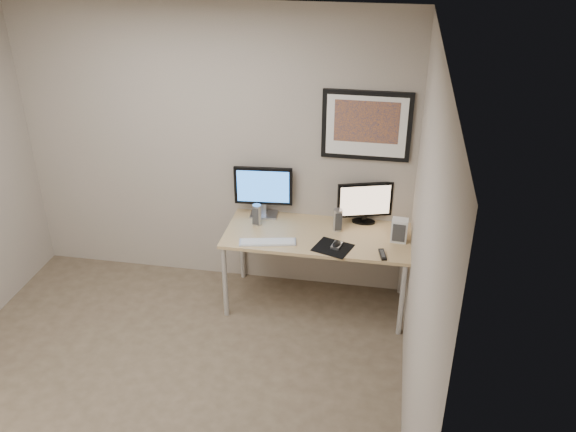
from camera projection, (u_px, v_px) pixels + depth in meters
name	position (u px, v px, depth m)	size (l,w,h in m)	color
floor	(160.00, 393.00, 4.59)	(3.60, 3.60, 0.00)	#4C3F2F
room	(160.00, 170.00, 4.22)	(3.60, 3.60, 3.60)	white
desk	(317.00, 241.00, 5.30)	(1.60, 0.70, 0.73)	#A2774E
framed_art	(366.00, 126.00, 5.09)	(0.75, 0.04, 0.60)	black
monitor_large	(263.00, 189.00, 5.45)	(0.52, 0.19, 0.48)	#B2B3B7
monitor_tv	(365.00, 202.00, 5.36)	(0.48, 0.17, 0.39)	black
speaker_left	(257.00, 215.00, 5.39)	(0.08, 0.08, 0.19)	#B2B3B7
speaker_right	(338.00, 220.00, 5.29)	(0.08, 0.08, 0.20)	#B2B3B7
keyboard	(268.00, 242.00, 5.13)	(0.48, 0.13, 0.02)	silver
mousepad	(333.00, 248.00, 5.06)	(0.29, 0.26, 0.00)	black
mouse	(337.00, 244.00, 5.07)	(0.07, 0.12, 0.04)	black
remote	(383.00, 254.00, 4.95)	(0.04, 0.17, 0.02)	black
fan_unit	(399.00, 230.00, 5.12)	(0.13, 0.10, 0.20)	silver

